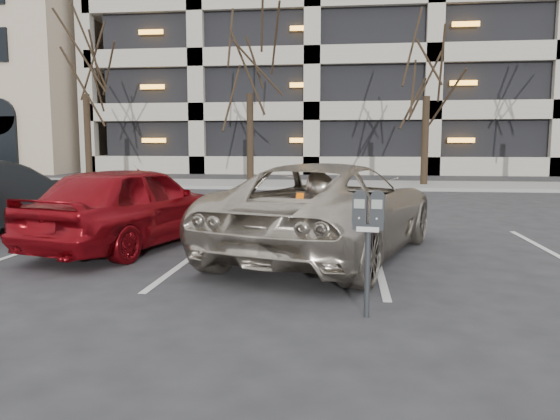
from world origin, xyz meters
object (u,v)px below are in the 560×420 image
at_px(suv_silver, 330,209).
at_px(car_red, 132,206).
at_px(tree_b, 249,36).
at_px(tree_c, 428,39).
at_px(tree_a, 84,38).
at_px(parking_meter, 368,223).

relative_size(suv_silver, car_red, 1.37).
bearing_deg(tree_b, tree_c, 0.00).
relative_size(tree_a, suv_silver, 1.49).
bearing_deg(parking_meter, tree_a, 131.55).
height_order(tree_c, parking_meter, tree_c).
distance_m(parking_meter, suv_silver, 3.13).
height_order(tree_b, parking_meter, tree_b).
bearing_deg(tree_c, tree_b, 180.00).
bearing_deg(tree_b, parking_meter, -76.14).
xyz_separation_m(tree_a, suv_silver, (10.68, -13.74, -5.37)).
relative_size(parking_meter, car_red, 0.30).
bearing_deg(tree_a, suv_silver, -52.15).
bearing_deg(tree_c, car_red, -116.05).
bearing_deg(car_red, parking_meter, 154.05).
bearing_deg(car_red, tree_c, -100.73).
relative_size(tree_a, parking_meter, 6.74).
relative_size(tree_c, car_red, 1.92).
bearing_deg(tree_b, tree_a, 180.00).
xyz_separation_m(parking_meter, suv_silver, (-0.47, 3.09, -0.24)).
bearing_deg(tree_c, tree_a, 180.00).
bearing_deg(parking_meter, suv_silver, 106.69).
distance_m(tree_c, parking_meter, 17.72).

